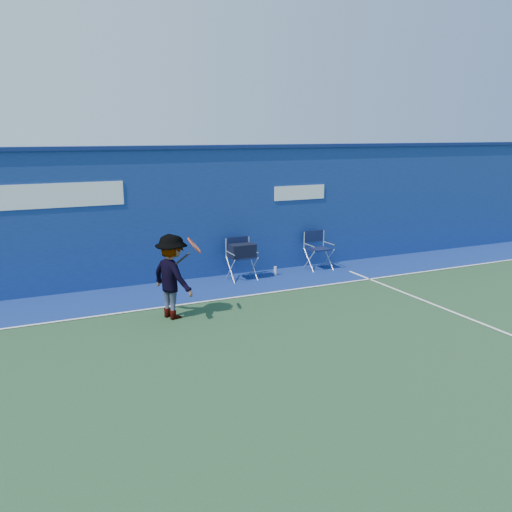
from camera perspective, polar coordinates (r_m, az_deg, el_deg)
name	(u,v)px	position (r m, az deg, el deg)	size (l,w,h in m)	color
ground	(251,366)	(8.15, -0.53, -11.47)	(80.00, 80.00, 0.00)	#244426
stadium_wall	(156,214)	(12.48, -10.49, 4.32)	(24.00, 0.50, 3.08)	navy
out_of_bounds_strip	(172,293)	(11.78, -8.81, -3.84)	(24.00, 1.80, 0.01)	navy
court_lines	(235,350)	(8.65, -2.19, -9.91)	(24.00, 12.00, 0.01)	white
directors_chair_left	(242,262)	(12.60, -1.50, -0.68)	(0.58, 0.52, 0.98)	silver
directors_chair_right	(318,257)	(13.67, 6.58, -0.15)	(0.57, 0.51, 0.95)	silver
water_bottle	(275,271)	(13.03, 2.04, -1.58)	(0.07, 0.07, 0.22)	silver
tennis_player	(172,276)	(10.04, -8.80, -2.14)	(1.02, 1.15, 1.57)	#EA4738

